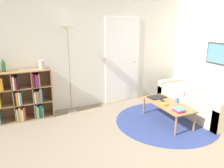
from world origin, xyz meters
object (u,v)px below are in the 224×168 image
at_px(laptop, 157,97).
at_px(floor_lamp, 68,40).
at_px(couch, 200,100).
at_px(bookshelf, 21,96).
at_px(bowl, 164,104).
at_px(cup, 177,100).
at_px(bottle_right, 4,67).
at_px(vase_on_shelf, 42,64).
at_px(coffee_table, 168,105).

bearing_deg(laptop, floor_lamp, 152.09).
distance_m(couch, laptop, 1.00).
bearing_deg(laptop, bookshelf, 160.65).
bearing_deg(bowl, cup, 1.77).
height_order(couch, bottle_right, bottle_right).
bearing_deg(vase_on_shelf, couch, -21.03).
distance_m(floor_lamp, vase_on_shelf, 0.72).
distance_m(laptop, bottle_right, 3.11).
distance_m(bookshelf, couch, 3.79).
height_order(coffee_table, vase_on_shelf, vase_on_shelf).
distance_m(floor_lamp, bowl, 2.30).
bearing_deg(vase_on_shelf, floor_lamp, -5.91).
relative_size(bookshelf, laptop, 3.09).
bearing_deg(vase_on_shelf, cup, -29.43).
bearing_deg(floor_lamp, couch, -23.89).
height_order(cup, bottle_right, bottle_right).
height_order(couch, coffee_table, couch).
bearing_deg(floor_lamp, laptop, -27.91).
relative_size(laptop, cup, 3.85).
relative_size(bookshelf, bottle_right, 4.73).
xyz_separation_m(floor_lamp, laptop, (1.64, -0.87, -1.18)).
xyz_separation_m(couch, laptop, (-0.95, 0.28, 0.12)).
distance_m(bookshelf, bowl, 2.84).
bearing_deg(coffee_table, laptop, 89.27).
xyz_separation_m(floor_lamp, bowl, (1.50, -1.29, -1.17)).
distance_m(coffee_table, vase_on_shelf, 2.64).
relative_size(bookshelf, cup, 11.89).
distance_m(laptop, bowl, 0.44).
height_order(bookshelf, floor_lamp, floor_lamp).
relative_size(cup, bottle_right, 0.40).
xyz_separation_m(cup, bottle_right, (-3.06, 1.35, 0.68)).
xyz_separation_m(laptop, vase_on_shelf, (-2.18, 0.92, 0.71)).
distance_m(bowl, cup, 0.32).
bearing_deg(laptop, bottle_right, 161.86).
relative_size(bottle_right, vase_on_shelf, 1.33).
height_order(bowl, bottle_right, bottle_right).
distance_m(couch, bottle_right, 4.10).
height_order(bowl, vase_on_shelf, vase_on_shelf).
relative_size(couch, vase_on_shelf, 10.13).
bearing_deg(bookshelf, cup, -25.32).
bearing_deg(coffee_table, bowl, -159.64).
distance_m(laptop, cup, 0.45).
xyz_separation_m(laptop, bottle_right, (-2.88, 0.94, 0.72)).
relative_size(bowl, vase_on_shelf, 0.82).
distance_m(floor_lamp, laptop, 2.20).
distance_m(couch, bowl, 1.10).
xyz_separation_m(coffee_table, laptop, (0.00, 0.37, 0.05)).
xyz_separation_m(bottle_right, vase_on_shelf, (0.70, -0.02, -0.01)).
height_order(coffee_table, laptop, laptop).
relative_size(couch, laptop, 4.98).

